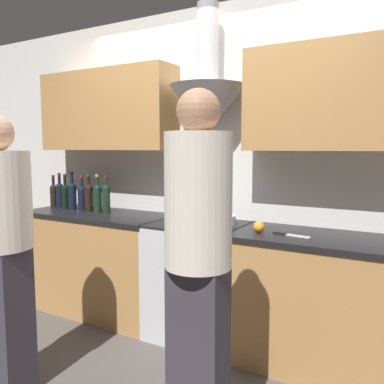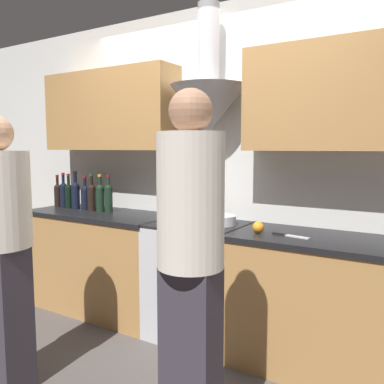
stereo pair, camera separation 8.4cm
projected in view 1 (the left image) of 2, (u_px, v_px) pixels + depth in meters
ground_plane at (177, 353)px, 2.92m from camera, size 12.00×12.00×0.00m
wall_back at (209, 147)px, 3.29m from camera, size 8.40×0.59×2.60m
counter_left at (99, 261)px, 3.66m from camera, size 1.38×0.62×0.90m
counter_right at (314, 302)px, 2.71m from camera, size 1.10×0.62×0.90m
stove_range at (199, 280)px, 3.15m from camera, size 0.69×0.60×0.90m
wine_bottle_0 at (54, 194)px, 3.93m from camera, size 0.07×0.07×0.31m
wine_bottle_1 at (60, 194)px, 3.89m from camera, size 0.07×0.07×0.33m
wine_bottle_2 at (65, 195)px, 3.84m from camera, size 0.07×0.07×0.33m
wine_bottle_3 at (72, 194)px, 3.78m from camera, size 0.08×0.08×0.35m
wine_bottle_4 at (82, 196)px, 3.74m from camera, size 0.08×0.08×0.32m
wine_bottle_5 at (89, 196)px, 3.68m from camera, size 0.08×0.08×0.34m
wine_bottle_6 at (97, 197)px, 3.63m from camera, size 0.08×0.08×0.34m
wine_bottle_7 at (106, 197)px, 3.59m from camera, size 0.07×0.07×0.34m
stock_pot at (182, 210)px, 3.18m from camera, size 0.25×0.25×0.17m
mixing_bowl at (219, 220)px, 3.05m from camera, size 0.25×0.25×0.07m
orange_fruit at (259, 227)px, 2.76m from camera, size 0.08×0.08×0.08m
chefs_knife at (292, 235)px, 2.66m from camera, size 0.26×0.07×0.01m
person_foreground_left at (0, 244)px, 2.38m from camera, size 0.38×0.38×1.66m
person_foreground_right at (198, 261)px, 1.82m from camera, size 0.30×0.30×1.73m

